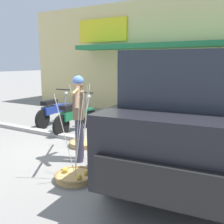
{
  "coord_description": "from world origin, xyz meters",
  "views": [
    {
      "loc": [
        3.55,
        -4.37,
        1.94
      ],
      "look_at": [
        0.61,
        0.6,
        0.85
      ],
      "focal_mm": 42.23,
      "sensor_mm": 36.0,
      "label": 1
    }
  ],
  "objects": [
    {
      "name": "motorcycle_nearest_shop",
      "position": [
        -2.11,
        1.68,
        0.45
      ],
      "size": [
        0.54,
        1.82,
        1.09
      ],
      "color": "black",
      "rests_on": "ground"
    },
    {
      "name": "storefront_building",
      "position": [
        0.58,
        7.38,
        2.1
      ],
      "size": [
        13.0,
        6.0,
        4.2
      ],
      "color": "#DBC684",
      "rests_on": "ground"
    },
    {
      "name": "sidewalk_curb",
      "position": [
        0.0,
        0.7,
        0.05
      ],
      "size": [
        20.0,
        0.24,
        0.1
      ],
      "primitive_type": "cube",
      "color": "gray",
      "rests_on": "ground"
    },
    {
      "name": "fruit_vendor",
      "position": [
        0.43,
        -0.36,
        0.98
      ],
      "size": [
        1.01,
        1.56,
        1.7
      ],
      "color": "#38384C",
      "rests_on": "ground"
    },
    {
      "name": "ground_plane",
      "position": [
        0.0,
        0.0,
        0.0
      ],
      "size": [
        90.0,
        90.0,
        0.0
      ],
      "primitive_type": "plane",
      "color": "gray"
    },
    {
      "name": "fruit_basket_right_side",
      "position": [
        0.91,
        -1.13,
        0.07
      ],
      "size": [
        0.69,
        0.69,
        1.45
      ],
      "color": "tan",
      "rests_on": "ground"
    },
    {
      "name": "motorcycle_second_in_row",
      "position": [
        -1.04,
        1.35,
        0.45
      ],
      "size": [
        0.54,
        1.82,
        1.09
      ],
      "color": "black",
      "rests_on": "ground"
    },
    {
      "name": "parked_truck",
      "position": [
        2.49,
        0.53,
        1.13
      ],
      "size": [
        2.5,
        4.95,
        2.1
      ],
      "color": "black",
      "rests_on": "ground"
    },
    {
      "name": "motorcycle_third_in_row",
      "position": [
        0.25,
        1.76,
        0.45
      ],
      "size": [
        0.54,
        1.82,
        1.09
      ],
      "color": "black",
      "rests_on": "ground"
    },
    {
      "name": "fruit_basket_left_side",
      "position": [
        -0.06,
        0.41,
        0.07
      ],
      "size": [
        0.69,
        0.69,
        1.45
      ],
      "color": "tan",
      "rests_on": "ground"
    }
  ]
}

